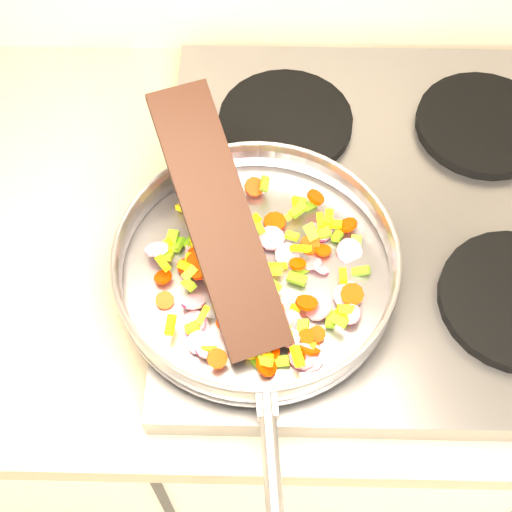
{
  "coord_description": "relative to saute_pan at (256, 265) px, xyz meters",
  "views": [
    {
      "loc": [
        -0.87,
        1.12,
        1.71
      ],
      "look_at": [
        -0.88,
        1.55,
        1.0
      ],
      "focal_mm": 50.0,
      "sensor_mm": 36.0,
      "label": 1
    }
  ],
  "objects": [
    {
      "name": "grate_bl",
      "position": [
        0.04,
        0.26,
        -0.04
      ],
      "size": [
        0.19,
        0.19,
        0.02
      ],
      "primitive_type": "cylinder",
      "color": "black",
      "rests_on": "cooktop"
    },
    {
      "name": "grate_fl",
      "position": [
        0.04,
        -0.02,
        -0.04
      ],
      "size": [
        0.19,
        0.19,
        0.02
      ],
      "primitive_type": "cylinder",
      "color": "black",
      "rests_on": "cooktop"
    },
    {
      "name": "cooktop",
      "position": [
        0.18,
        0.12,
        -0.06
      ],
      "size": [
        0.6,
        0.6,
        0.04
      ],
      "primitive_type": "cube",
      "color": "#939399",
      "rests_on": "counter_top"
    },
    {
      "name": "saute_pan",
      "position": [
        0.0,
        0.0,
        0.0
      ],
      "size": [
        0.37,
        0.54,
        0.05
      ],
      "rotation": [
        0.0,
        0.0,
        0.08
      ],
      "color": "#9E9EA5",
      "rests_on": "grate_fl"
    },
    {
      "name": "grate_br",
      "position": [
        0.32,
        0.26,
        -0.04
      ],
      "size": [
        0.19,
        0.19,
        0.02
      ],
      "primitive_type": "cylinder",
      "color": "black",
      "rests_on": "cooktop"
    },
    {
      "name": "vegetable_heap",
      "position": [
        -0.0,
        -0.0,
        -0.01
      ],
      "size": [
        0.28,
        0.29,
        0.05
      ],
      "color": "#66AB16",
      "rests_on": "saute_pan"
    },
    {
      "name": "wooden_spatula",
      "position": [
        -0.04,
        0.03,
        0.06
      ],
      "size": [
        0.18,
        0.31,
        0.13
      ],
      "primitive_type": "cube",
      "rotation": [
        0.0,
        -0.37,
        1.94
      ],
      "color": "black",
      "rests_on": "saute_pan"
    }
  ]
}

